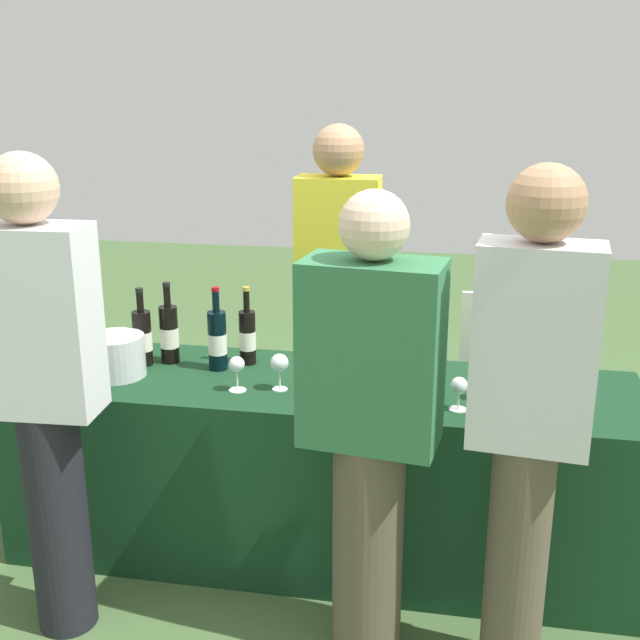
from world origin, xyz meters
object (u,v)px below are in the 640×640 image
(wine_glass_1, at_px, (280,364))
(guest_2, at_px, (529,413))
(ice_bucket, at_px, (115,356))
(server_pouring, at_px, (338,294))
(wine_glass_2, at_px, (365,373))
(guest_1, at_px, (370,423))
(wine_glass_0, at_px, (237,366))
(menu_board, at_px, (507,380))
(wine_bottle_1, at_px, (169,333))
(wine_bottle_3, at_px, (247,336))
(wine_glass_4, at_px, (490,373))
(wine_bottle_2, at_px, (217,340))
(wine_bottle_0, at_px, (142,337))
(guest_0, at_px, (43,384))
(wine_glass_3, at_px, (459,387))

(wine_glass_1, relative_size, guest_2, 0.09)
(ice_bucket, relative_size, server_pouring, 0.14)
(wine_glass_2, relative_size, server_pouring, 0.08)
(guest_1, xyz_separation_m, guest_2, (0.48, -0.02, 0.08))
(wine_glass_0, distance_m, menu_board, 1.57)
(wine_bottle_1, bearing_deg, wine_bottle_3, 7.22)
(wine_glass_4, distance_m, ice_bucket, 1.44)
(wine_bottle_1, height_order, wine_bottle_2, wine_bottle_2)
(wine_bottle_3, relative_size, menu_board, 0.37)
(wine_bottle_1, xyz_separation_m, wine_bottle_3, (0.32, 0.04, -0.01))
(wine_bottle_0, xyz_separation_m, server_pouring, (0.71, 0.57, 0.07))
(guest_0, xyz_separation_m, guest_1, (1.07, 0.06, -0.08))
(server_pouring, distance_m, guest_0, 1.46)
(wine_glass_3, relative_size, guest_0, 0.07)
(guest_0, bearing_deg, menu_board, 41.41)
(wine_glass_3, distance_m, ice_bucket, 1.34)
(wine_glass_2, xyz_separation_m, wine_glass_4, (0.45, 0.05, 0.01))
(wine_glass_2, bearing_deg, guest_1, -80.78)
(wine_glass_0, distance_m, guest_2, 1.11)
(wine_bottle_0, height_order, guest_0, guest_0)
(wine_glass_0, height_order, guest_2, guest_2)
(server_pouring, bearing_deg, wine_glass_3, 124.32)
(guest_2, relative_size, menu_board, 1.86)
(ice_bucket, bearing_deg, wine_bottle_3, 25.79)
(wine_bottle_1, height_order, wine_glass_3, wine_bottle_1)
(server_pouring, xyz_separation_m, guest_2, (0.77, -1.20, -0.02))
(guest_2, bearing_deg, guest_0, -171.71)
(guest_2, bearing_deg, wine_glass_3, 124.96)
(guest_2, xyz_separation_m, menu_board, (0.03, 1.51, -0.47))
(wine_glass_1, distance_m, guest_1, 0.59)
(wine_glass_1, bearing_deg, wine_glass_3, -6.24)
(ice_bucket, bearing_deg, wine_bottle_1, 50.89)
(wine_bottle_2, bearing_deg, guest_1, -41.45)
(wine_bottle_1, relative_size, wine_glass_4, 2.34)
(wine_bottle_1, distance_m, wine_glass_1, 0.56)
(wine_bottle_2, bearing_deg, wine_glass_3, -14.37)
(wine_glass_2, relative_size, wine_glass_3, 1.10)
(wine_glass_1, xyz_separation_m, server_pouring, (0.10, 0.74, 0.08))
(wine_bottle_1, xyz_separation_m, server_pouring, (0.62, 0.52, 0.06))
(guest_0, bearing_deg, wine_glass_3, 14.51)
(wine_bottle_1, height_order, guest_1, guest_1)
(wine_bottle_2, bearing_deg, wine_glass_2, -16.70)
(wine_bottle_3, xyz_separation_m, menu_board, (1.10, 0.80, -0.42))
(wine_bottle_3, distance_m, guest_0, 0.90)
(wine_bottle_2, distance_m, guest_1, 0.92)
(guest_0, bearing_deg, server_pouring, 54.84)
(wine_glass_1, relative_size, wine_glass_2, 1.05)
(wine_glass_3, xyz_separation_m, server_pouring, (-0.56, 0.81, 0.10))
(wine_bottle_0, xyz_separation_m, menu_board, (1.52, 0.88, -0.42))
(wine_glass_0, xyz_separation_m, wine_glass_1, (0.15, 0.04, 0.00))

